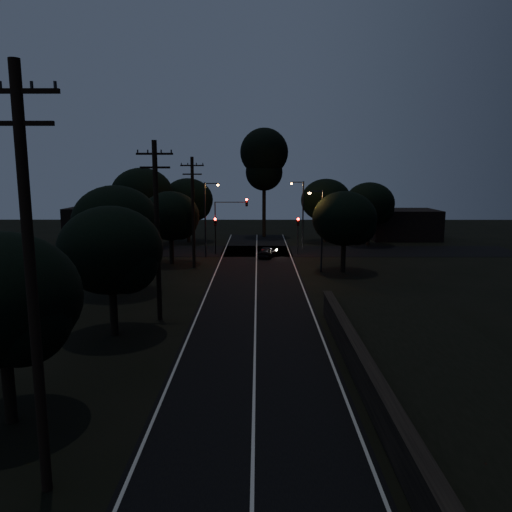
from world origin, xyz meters
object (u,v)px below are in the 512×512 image
object	(u,v)px
utility_pole_near	(31,281)
utility_pole_mid	(157,228)
signal_mast	(230,215)
car	(267,252)
signal_right	(298,229)
streetlight_a	(207,214)
streetlight_b	(301,210)
signal_left	(215,229)
utility_pole_far	(193,211)
tall_pine	(264,159)
streetlight_c	(320,225)

from	to	relation	value
utility_pole_near	utility_pole_mid	size ratio (longest dim) A/B	1.09
utility_pole_near	signal_mast	xyz separation A→B (m)	(3.09, 41.99, -1.91)
utility_pole_mid	car	world-z (taller)	utility_pole_mid
signal_right	signal_mast	bearing A→B (deg)	179.97
streetlight_a	streetlight_b	bearing A→B (deg)	29.48
signal_left	streetlight_b	size ratio (longest dim) A/B	0.51
utility_pole_far	streetlight_b	bearing A→B (deg)	46.70
signal_right	streetlight_a	size ratio (longest dim) A/B	0.51
utility_pole_near	streetlight_a	bearing A→B (deg)	89.01
utility_pole_near	car	distance (m)	40.73
signal_mast	streetlight_b	world-z (taller)	streetlight_b
signal_right	streetlight_b	size ratio (longest dim) A/B	0.51
utility_pole_far	signal_mast	distance (m)	8.64
tall_pine	signal_left	xyz separation A→B (m)	(-5.60, -15.01, -8.03)
streetlight_a	utility_pole_near	bearing A→B (deg)	-90.99
signal_mast	streetlight_b	bearing A→B (deg)	25.99
utility_pole_near	streetlight_a	xyz separation A→B (m)	(0.69, 40.00, -1.61)
signal_mast	streetlight_c	size ratio (longest dim) A/B	0.83
streetlight_a	car	bearing A→B (deg)	-2.66
streetlight_a	signal_mast	bearing A→B (deg)	39.77
utility_pole_near	streetlight_b	size ratio (longest dim) A/B	1.50
car	streetlight_c	bearing A→B (deg)	137.76
streetlight_a	car	xyz separation A→B (m)	(6.46, -0.30, -4.04)
tall_pine	signal_left	distance (m)	17.92
tall_pine	streetlight_c	bearing A→B (deg)	-79.07
signal_left	car	bearing A→B (deg)	-21.68
streetlight_a	streetlight_b	xyz separation A→B (m)	(10.61, 6.00, 0.00)
utility_pole_mid	streetlight_b	size ratio (longest dim) A/B	1.38
tall_pine	signal_mast	size ratio (longest dim) A/B	2.41
signal_right	car	world-z (taller)	signal_right
utility_pole_far	tall_pine	size ratio (longest dim) A/B	0.70
utility_pole_near	car	bearing A→B (deg)	79.78
tall_pine	signal_mast	bearing A→B (deg)	-104.62
utility_pole_near	utility_pole_far	world-z (taller)	utility_pole_near
signal_mast	utility_pole_far	bearing A→B (deg)	-111.11
streetlight_a	streetlight_c	xyz separation A→B (m)	(11.14, -8.00, -0.29)
utility_pole_far	streetlight_a	world-z (taller)	utility_pole_far
utility_pole_mid	streetlight_b	xyz separation A→B (m)	(11.31, 29.00, -1.10)
utility_pole_near	signal_right	distance (m)	43.44
signal_mast	streetlight_a	world-z (taller)	streetlight_a
utility_pole_far	streetlight_b	world-z (taller)	utility_pole_far
utility_pole_near	signal_mast	bearing A→B (deg)	85.80
signal_right	utility_pole_near	bearing A→B (deg)	-104.17
tall_pine	streetlight_b	world-z (taller)	tall_pine
utility_pole_mid	utility_pole_far	xyz separation A→B (m)	(0.00, 17.00, -0.25)
utility_pole_near	signal_right	size ratio (longest dim) A/B	2.93
tall_pine	streetlight_a	size ratio (longest dim) A/B	1.88
signal_left	car	xyz separation A→B (m)	(5.76, -2.29, -2.24)
tall_pine	car	bearing A→B (deg)	-89.49
utility_pole_far	signal_left	distance (m)	8.53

